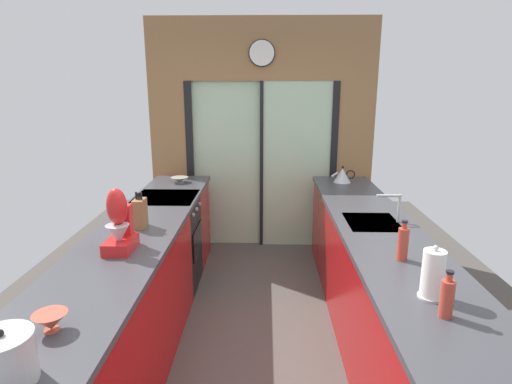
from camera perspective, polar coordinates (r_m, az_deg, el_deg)
name	(u,v)px	position (r m, az deg, el deg)	size (l,w,h in m)	color
ground_plane	(259,322)	(3.77, 0.40, -17.22)	(5.04, 7.60, 0.02)	#4C4742
back_wall_unit	(262,122)	(5.03, 0.77, 9.42)	(2.64, 0.12, 2.70)	olive
left_counter_run	(133,298)	(3.27, -16.35, -13.61)	(0.62, 3.80, 0.92)	#AD0C0F
right_counter_run	(379,290)	(3.39, 16.30, -12.60)	(0.62, 3.80, 0.92)	#AD0C0F
sink_faucet	(395,203)	(3.43, 18.30, -1.46)	(0.19, 0.02, 0.22)	#B7BABC
oven_range	(168,242)	(4.25, -11.85, -6.71)	(0.60, 0.60, 0.92)	black
mixing_bowl_near	(51,322)	(2.13, -26.08, -15.50)	(0.15, 0.15, 0.08)	#BC4C38
mixing_bowl_far	(180,180)	(4.67, -10.32, 1.66)	(0.19, 0.19, 0.06)	gray
knife_block	(140,213)	(3.27, -15.45, -2.79)	(0.08, 0.14, 0.28)	brown
stand_mixer	(119,227)	(2.85, -18.04, -4.51)	(0.17, 0.27, 0.42)	red
stock_pot	(4,359)	(1.86, -31.00, -18.85)	(0.22, 0.22, 0.22)	#B7BABC
kettle	(343,175)	(4.69, 11.64, 2.24)	(0.26, 0.18, 0.18)	#B7BABC
soap_bottle_near	(447,298)	(2.19, 24.46, -12.91)	(0.06, 0.06, 0.23)	#B23D2D
soap_bottle_far	(403,243)	(2.73, 19.29, -6.59)	(0.07, 0.07, 0.26)	#B23D2D
paper_towel_roll	(433,275)	(2.32, 22.83, -10.29)	(0.13, 0.13, 0.28)	#B7BABC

